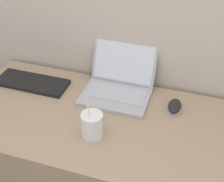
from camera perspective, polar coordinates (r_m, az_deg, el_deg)
desk at (r=1.67m, az=0.55°, el=-14.70°), size 1.49×0.64×0.71m
laptop at (r=1.55m, az=1.17°, el=1.25°), size 0.33×0.31×0.23m
drink_cup at (r=1.31m, az=-3.66°, el=-6.17°), size 0.09×0.09×0.22m
computer_mouse at (r=1.49m, az=11.38°, el=-2.76°), size 0.07×0.11×0.04m
external_keyboard at (r=1.68m, az=-14.39°, el=1.51°), size 0.38×0.14×0.02m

